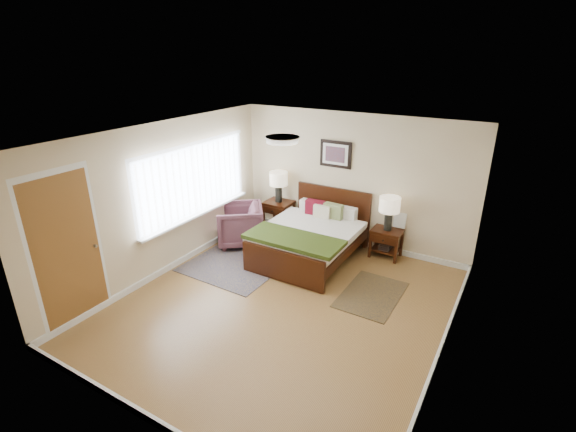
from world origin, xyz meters
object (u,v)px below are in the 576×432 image
object	(u,v)px
nightstand_right	(386,240)
armchair	(240,225)
rug_persian	(248,256)
bed	(311,233)
lamp_right	(390,207)
lamp_left	(279,181)
nightstand_left	(278,208)

from	to	relation	value
nightstand_right	armchair	size ratio (longest dim) A/B	0.62
armchair	rug_persian	distance (m)	0.71
bed	rug_persian	xyz separation A→B (m)	(-1.00, -0.53, -0.48)
bed	nightstand_right	size ratio (longest dim) A/B	3.69
bed	lamp_right	size ratio (longest dim) A/B	3.22
lamp_left	lamp_right	xyz separation A→B (m)	(2.27, 0.00, -0.12)
nightstand_left	lamp_left	world-z (taller)	lamp_left
lamp_left	armchair	xyz separation A→B (m)	(-0.33, -0.89, -0.69)
nightstand_right	bed	bearing A→B (deg)	-147.93
bed	nightstand_left	size ratio (longest dim) A/B	3.04
bed	nightstand_right	world-z (taller)	bed
lamp_left	nightstand_left	bearing A→B (deg)	-90.00
nightstand_right	rug_persian	world-z (taller)	nightstand_right
rug_persian	lamp_left	bearing A→B (deg)	96.44
nightstand_left	lamp_right	xyz separation A→B (m)	(2.27, 0.02, 0.44)
lamp_left	nightstand_right	bearing A→B (deg)	-0.33
lamp_left	armchair	world-z (taller)	lamp_left
bed	nightstand_left	world-z (taller)	bed
nightstand_right	armchair	distance (m)	2.75
bed	lamp_right	bearing A→B (deg)	32.53
armchair	nightstand_right	bearing A→B (deg)	71.68
bed	lamp_left	xyz separation A→B (m)	(-1.12, 0.74, 0.59)
nightstand_left	armchair	world-z (taller)	armchair
bed	armchair	xyz separation A→B (m)	(-1.45, -0.15, -0.10)
rug_persian	lamp_right	bearing A→B (deg)	31.69
nightstand_right	rug_persian	bearing A→B (deg)	-149.74
bed	rug_persian	world-z (taller)	bed
nightstand_left	rug_persian	xyz separation A→B (m)	(0.12, -1.25, -0.52)
bed	rug_persian	size ratio (longest dim) A/B	0.89
lamp_right	armchair	size ratio (longest dim) A/B	0.71
bed	lamp_right	distance (m)	1.45
nightstand_right	armchair	world-z (taller)	armchair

